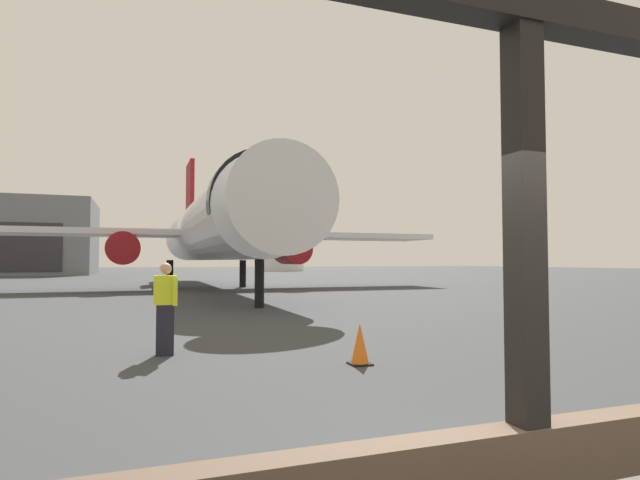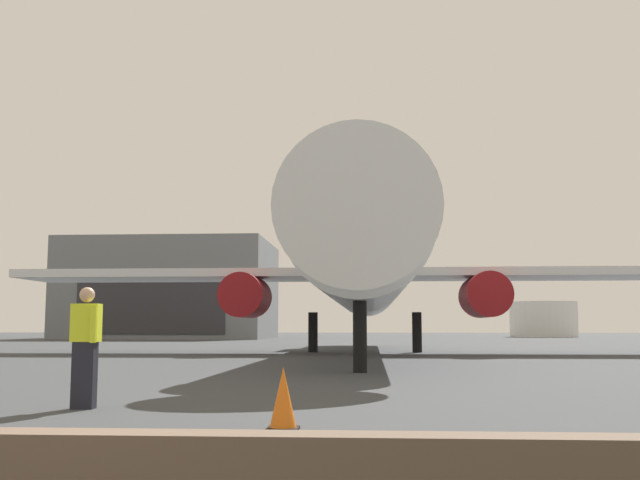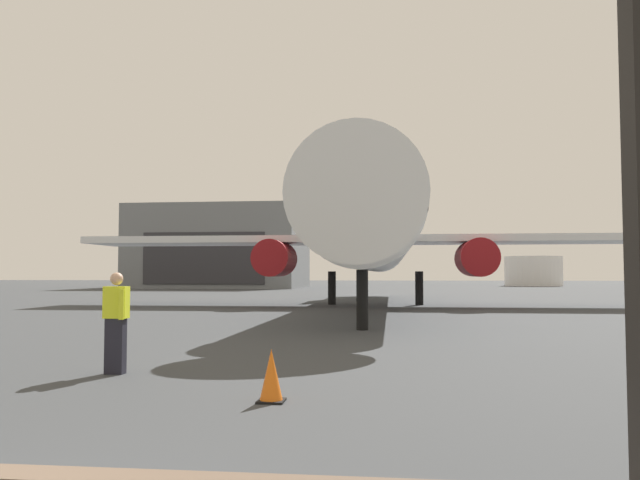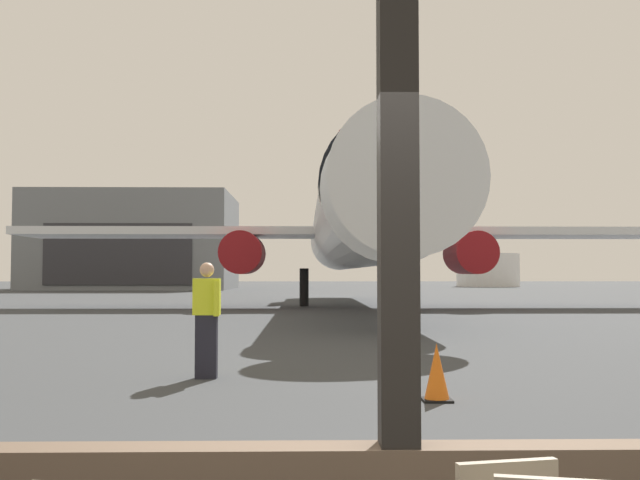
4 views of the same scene
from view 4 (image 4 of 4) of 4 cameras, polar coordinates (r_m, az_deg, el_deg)
name	(u,v)px [view 4 (image 4 of 4)]	position (r m, az deg, el deg)	size (l,w,h in m)	color
ground_plane	(313,300)	(43.82, -0.54, -4.71)	(220.00, 220.00, 0.00)	#383A3D
window_frame	(398,334)	(3.83, 6.14, -7.27)	(8.19, 0.24, 3.62)	brown
airplane	(357,225)	(33.42, 2.87, 1.16)	(31.12, 34.21, 10.78)	silver
ground_crew_worker	(207,318)	(11.19, -8.84, -6.04)	(0.42, 0.44, 1.74)	black
traffic_cone	(437,374)	(9.28, 9.09, -10.25)	(0.36, 0.36, 0.71)	orange
distant_hangar	(137,242)	(78.73, -14.10, -0.17)	(19.91, 15.55, 9.76)	slate
fuel_storage_tank	(488,270)	(93.13, 12.96, -2.31)	(7.71, 7.71, 4.06)	white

